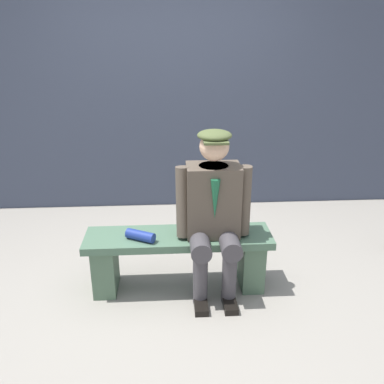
{
  "coord_description": "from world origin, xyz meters",
  "views": [
    {
      "loc": [
        0.07,
        2.79,
        1.92
      ],
      "look_at": [
        -0.1,
        0.0,
        0.81
      ],
      "focal_mm": 38.24,
      "sensor_mm": 36.0,
      "label": 1
    }
  ],
  "objects": [
    {
      "name": "ground_plane",
      "position": [
        0.0,
        0.0,
        0.0
      ],
      "size": [
        30.0,
        30.0,
        0.0
      ],
      "primitive_type": "plane",
      "color": "gray"
    },
    {
      "name": "bench",
      "position": [
        0.0,
        0.0,
        0.3
      ],
      "size": [
        1.43,
        0.37,
        0.46
      ],
      "color": "#496952",
      "rests_on": "ground"
    },
    {
      "name": "seated_man",
      "position": [
        -0.26,
        0.05,
        0.69
      ],
      "size": [
        0.56,
        0.53,
        1.28
      ],
      "color": "brown",
      "rests_on": "ground"
    },
    {
      "name": "rolled_magazine",
      "position": [
        0.28,
        0.07,
        0.5
      ],
      "size": [
        0.23,
        0.17,
        0.08
      ],
      "primitive_type": "cylinder",
      "rotation": [
        0.0,
        1.57,
        -0.48
      ],
      "color": "navy",
      "rests_on": "bench"
    },
    {
      "name": "stadium_wall",
      "position": [
        0.0,
        -1.8,
        1.2
      ],
      "size": [
        12.0,
        0.24,
        2.4
      ],
      "primitive_type": "cube",
      "color": "#3E4658",
      "rests_on": "ground"
    }
  ]
}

